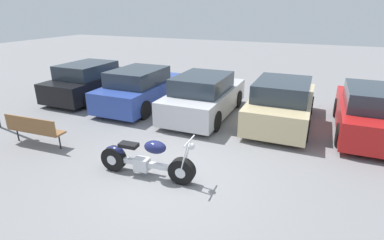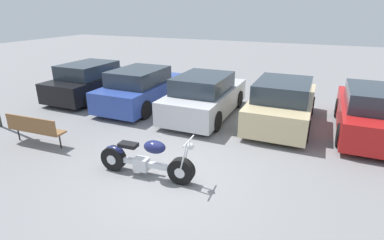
% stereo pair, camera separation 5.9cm
% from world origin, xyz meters
% --- Properties ---
extents(ground_plane, '(60.00, 60.00, 0.00)m').
position_xyz_m(ground_plane, '(0.00, 0.00, 0.00)').
color(ground_plane, slate).
extents(motorcycle, '(2.37, 0.62, 1.08)m').
position_xyz_m(motorcycle, '(-0.59, -0.11, 0.42)').
color(motorcycle, black).
rests_on(motorcycle, ground_plane).
extents(parked_car_black, '(1.96, 4.30, 1.51)m').
position_xyz_m(parked_car_black, '(-6.20, 4.68, 0.70)').
color(parked_car_black, black).
rests_on(parked_car_black, ground_plane).
extents(parked_car_blue, '(1.96, 4.30, 1.51)m').
position_xyz_m(parked_car_blue, '(-3.53, 4.46, 0.70)').
color(parked_car_blue, '#2D479E').
rests_on(parked_car_blue, ground_plane).
extents(parked_car_silver, '(1.96, 4.30, 1.51)m').
position_xyz_m(parked_car_silver, '(-0.86, 4.39, 0.70)').
color(parked_car_silver, '#BCBCC1').
rests_on(parked_car_silver, ground_plane).
extents(parked_car_champagne, '(1.96, 4.30, 1.51)m').
position_xyz_m(parked_car_champagne, '(1.81, 4.64, 0.70)').
color(parked_car_champagne, '#C6B284').
rests_on(parked_car_champagne, ground_plane).
extents(parked_car_red, '(1.96, 4.30, 1.51)m').
position_xyz_m(parked_car_red, '(4.48, 4.74, 0.70)').
color(parked_car_red, red).
rests_on(parked_car_red, ground_plane).
extents(park_bench, '(1.78, 0.48, 0.89)m').
position_xyz_m(park_bench, '(-4.31, 0.07, 0.55)').
color(park_bench, brown).
rests_on(park_bench, ground_plane).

